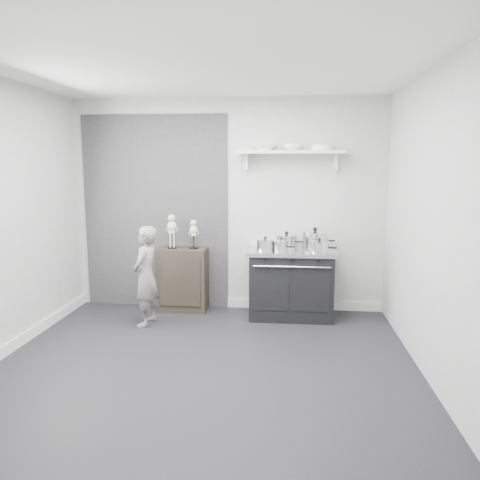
{
  "coord_description": "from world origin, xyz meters",
  "views": [
    {
      "loc": [
        0.75,
        -4.16,
        1.86
      ],
      "look_at": [
        0.24,
        0.95,
        1.04
      ],
      "focal_mm": 35.0,
      "sensor_mm": 36.0,
      "label": 1
    }
  ],
  "objects": [
    {
      "name": "stove",
      "position": [
        0.83,
        1.48,
        0.43
      ],
      "size": [
        1.06,
        0.66,
        0.85
      ],
      "color": "black",
      "rests_on": "ground"
    },
    {
      "name": "pot_front_left",
      "position": [
        0.51,
        1.36,
        0.92
      ],
      "size": [
        0.3,
        0.21,
        0.17
      ],
      "color": "silver",
      "rests_on": "stove"
    },
    {
      "name": "room_shell",
      "position": [
        -0.09,
        0.15,
        1.64
      ],
      "size": [
        4.02,
        3.62,
        2.71
      ],
      "color": "#A1A29F",
      "rests_on": "ground"
    },
    {
      "name": "plate_stack",
      "position": [
        1.17,
        1.67,
        2.07
      ],
      "size": [
        0.26,
        0.26,
        0.06
      ],
      "primitive_type": "cylinder",
      "color": "white",
      "rests_on": "wall_shelf"
    },
    {
      "name": "skeleton_full",
      "position": [
        -0.69,
        1.61,
        1.06
      ],
      "size": [
        0.14,
        0.09,
        0.5
      ],
      "primitive_type": null,
      "color": "beige",
      "rests_on": "side_cabinet"
    },
    {
      "name": "pot_back_left",
      "position": [
        0.76,
        1.61,
        0.93
      ],
      "size": [
        0.36,
        0.28,
        0.2
      ],
      "color": "silver",
      "rests_on": "stove"
    },
    {
      "name": "child",
      "position": [
        -0.86,
        1.0,
        0.59
      ],
      "size": [
        0.34,
        0.46,
        1.17
      ],
      "primitive_type": "imported",
      "rotation": [
        0.0,
        0.0,
        -1.71
      ],
      "color": "slate",
      "rests_on": "ground"
    },
    {
      "name": "ground",
      "position": [
        0.0,
        0.0,
        0.0
      ],
      "size": [
        4.0,
        4.0,
        0.0
      ],
      "primitive_type": "plane",
      "color": "black",
      "rests_on": "ground"
    },
    {
      "name": "wall_shelf",
      "position": [
        0.8,
        1.68,
        2.01
      ],
      "size": [
        1.3,
        0.26,
        0.24
      ],
      "color": "silver",
      "rests_on": "room_shell"
    },
    {
      "name": "pot_front_center",
      "position": [
        0.69,
        1.33,
        0.91
      ],
      "size": [
        0.25,
        0.16,
        0.15
      ],
      "color": "silver",
      "rests_on": "stove"
    },
    {
      "name": "bowl_large",
      "position": [
        0.48,
        1.67,
        2.08
      ],
      "size": [
        0.29,
        0.29,
        0.07
      ],
      "primitive_type": "imported",
      "color": "white",
      "rests_on": "wall_shelf"
    },
    {
      "name": "side_cabinet",
      "position": [
        -0.56,
        1.61,
        0.41
      ],
      "size": [
        0.62,
        0.36,
        0.81
      ],
      "primitive_type": "cube",
      "color": "black",
      "rests_on": "ground"
    },
    {
      "name": "pot_back_right",
      "position": [
        1.11,
        1.56,
        0.95
      ],
      "size": [
        0.4,
        0.31,
        0.26
      ],
      "color": "silver",
      "rests_on": "stove"
    },
    {
      "name": "bowl_small",
      "position": [
        0.82,
        1.67,
        2.08
      ],
      "size": [
        0.24,
        0.24,
        0.07
      ],
      "primitive_type": "imported",
      "color": "white",
      "rests_on": "wall_shelf"
    },
    {
      "name": "pot_front_right",
      "position": [
        1.14,
        1.27,
        0.92
      ],
      "size": [
        0.32,
        0.23,
        0.18
      ],
      "color": "silver",
      "rests_on": "stove"
    },
    {
      "name": "skeleton_torso",
      "position": [
        -0.41,
        1.61,
        1.02
      ],
      "size": [
        0.12,
        0.08,
        0.42
      ],
      "primitive_type": null,
      "color": "beige",
      "rests_on": "side_cabinet"
    }
  ]
}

